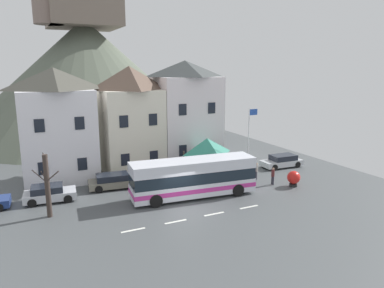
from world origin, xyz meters
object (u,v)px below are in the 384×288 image
Objects in this scene: transit_bus at (193,178)px; public_bench at (198,167)px; parked_car_00 at (49,193)px; flagpole at (249,137)px; bus_shelter at (207,146)px; bare_tree_00 at (47,185)px; parked_car_01 at (282,161)px; townhouse_01 at (131,120)px; parked_car_04 at (114,181)px; pedestrian_02 at (273,175)px; pedestrian_00 at (243,172)px; pedestrian_01 at (256,170)px; harbour_buoy at (294,178)px; townhouse_02 at (185,113)px; townhouse_00 at (57,126)px; parked_car_03 at (231,166)px; hilltop_castle at (86,75)px.

public_bench is at bearing 65.28° from transit_bus.
flagpole is at bearing 1.60° from parked_car_00.
bus_shelter is at bearing 55.37° from transit_bus.
parked_car_01 is at bearing 7.56° from bare_tree_00.
public_bench is at bearing -27.62° from townhouse_01.
parked_car_04 is 13.99m from pedestrian_02.
transit_bus reaches higher than pedestrian_00.
harbour_buoy is at bearing -58.90° from pedestrian_01.
harbour_buoy is (9.04, -1.55, -0.79)m from transit_bus.
townhouse_01 is 6.04m from townhouse_02.
pedestrian_00 is at bearing -26.76° from townhouse_00.
parked_car_03 is at bearing 106.48° from pedestrian_02.
townhouse_00 reaches higher than transit_bus.
pedestrian_01 is at bearing 121.10° from harbour_buoy.
parked_car_01 is (22.84, -0.14, 0.00)m from parked_car_00.
townhouse_01 is 2.23× the size of parked_car_04.
flagpole is at bearing 89.64° from pedestrian_01.
pedestrian_01 is 1.89m from pedestrian_02.
harbour_buoy is at bearing -71.78° from hilltop_castle.
pedestrian_01 reaches higher than parked_car_03.
townhouse_00 is at bearing 150.46° from pedestrian_02.
townhouse_01 is at bearing 137.21° from pedestrian_00.
bus_shelter is 4.12m from flagpole.
parked_car_03 is at bearing 11.97° from bare_tree_00.
parked_car_03 is at bearing -2.47° from parked_car_01.
hilltop_castle is 23.37× the size of pedestrian_01.
townhouse_00 is 13.91m from public_bench.
flagpole is (0.95, -1.65, 3.14)m from parked_car_03.
transit_bus is 12.86m from parked_car_01.
transit_bus is 2.29× the size of bare_tree_00.
pedestrian_01 is at bearing -25.26° from townhouse_00.
public_bench is 0.36× the size of bare_tree_00.
public_bench is at bearing -13.55° from townhouse_00.
public_bench is at bearing 125.51° from harbour_buoy.
townhouse_00 is at bearing -178.58° from townhouse_02.
bare_tree_00 is (-0.25, -3.21, 1.69)m from parked_car_00.
townhouse_00 is 2.20× the size of parked_car_04.
pedestrian_00 is 2.70m from pedestrian_02.
hilltop_castle is at bearing 104.63° from pedestrian_00.
hilltop_castle is at bearing 75.07° from bare_tree_00.
townhouse_01 reaches higher than parked_car_01.
hilltop_castle is 8.55× the size of bare_tree_00.
pedestrian_00 is at bearing 20.82° from transit_bus.
townhouse_00 is 7.02m from parked_car_00.
pedestrian_00 is 1.10× the size of harbour_buoy.
hilltop_castle reaches higher than pedestrian_01.
pedestrian_00 is (15.05, -7.59, -4.27)m from townhouse_00.
parked_car_03 is 2.82× the size of harbour_buoy.
harbour_buoy reaches higher than parked_car_00.
townhouse_02 is 11.17m from parked_car_04.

